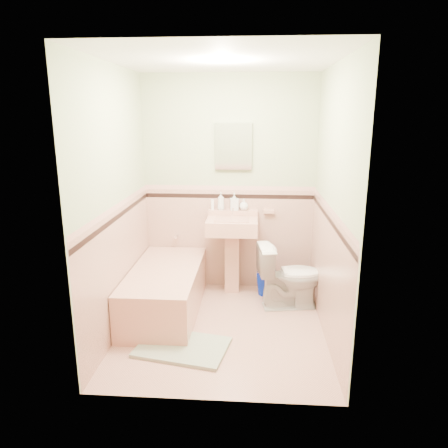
# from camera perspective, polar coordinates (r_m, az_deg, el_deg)

# --- Properties ---
(floor) EXTENTS (2.20, 2.20, 0.00)m
(floor) POSITION_cam_1_polar(r_m,az_deg,el_deg) (4.32, -0.24, -13.81)
(floor) COLOR tan
(floor) RESTS_ON ground
(ceiling) EXTENTS (2.20, 2.20, 0.00)m
(ceiling) POSITION_cam_1_polar(r_m,az_deg,el_deg) (3.82, -0.28, 21.30)
(ceiling) COLOR white
(ceiling) RESTS_ON ground
(wall_back) EXTENTS (2.50, 0.00, 2.50)m
(wall_back) POSITION_cam_1_polar(r_m,az_deg,el_deg) (4.96, 0.70, 5.28)
(wall_back) COLOR beige
(wall_back) RESTS_ON ground
(wall_front) EXTENTS (2.50, 0.00, 2.50)m
(wall_front) POSITION_cam_1_polar(r_m,az_deg,el_deg) (2.82, -1.94, -2.00)
(wall_front) COLOR beige
(wall_front) RESTS_ON ground
(wall_left) EXTENTS (0.00, 2.50, 2.50)m
(wall_left) POSITION_cam_1_polar(r_m,az_deg,el_deg) (4.08, -14.43, 2.76)
(wall_left) COLOR beige
(wall_left) RESTS_ON ground
(wall_right) EXTENTS (0.00, 2.50, 2.50)m
(wall_right) POSITION_cam_1_polar(r_m,az_deg,el_deg) (3.94, 14.43, 2.34)
(wall_right) COLOR beige
(wall_right) RESTS_ON ground
(wainscot_back) EXTENTS (2.00, 0.00, 2.00)m
(wainscot_back) POSITION_cam_1_polar(r_m,az_deg,el_deg) (5.09, 0.67, -1.98)
(wainscot_back) COLOR #D09F8B
(wainscot_back) RESTS_ON ground
(wainscot_front) EXTENTS (2.00, 0.00, 2.00)m
(wainscot_front) POSITION_cam_1_polar(r_m,az_deg,el_deg) (3.08, -1.81, -13.61)
(wainscot_front) COLOR #D09F8B
(wainscot_front) RESTS_ON ground
(wainscot_left) EXTENTS (0.00, 2.20, 2.20)m
(wainscot_left) POSITION_cam_1_polar(r_m,az_deg,el_deg) (4.25, -13.72, -5.84)
(wainscot_left) COLOR #D09F8B
(wainscot_left) RESTS_ON ground
(wainscot_right) EXTENTS (0.00, 2.20, 2.20)m
(wainscot_right) POSITION_cam_1_polar(r_m,az_deg,el_deg) (4.12, 13.69, -6.52)
(wainscot_right) COLOR #D09F8B
(wainscot_right) RESTS_ON ground
(accent_back) EXTENTS (2.00, 0.00, 2.00)m
(accent_back) POSITION_cam_1_polar(r_m,az_deg,el_deg) (4.97, 0.68, 3.76)
(accent_back) COLOR black
(accent_back) RESTS_ON ground
(accent_front) EXTENTS (2.00, 0.00, 2.00)m
(accent_front) POSITION_cam_1_polar(r_m,az_deg,el_deg) (2.88, -1.88, -4.38)
(accent_front) COLOR black
(accent_front) RESTS_ON ground
(accent_left) EXTENTS (0.00, 2.20, 2.20)m
(accent_left) POSITION_cam_1_polar(r_m,az_deg,el_deg) (4.10, -14.08, 0.99)
(accent_left) COLOR black
(accent_left) RESTS_ON ground
(accent_right) EXTENTS (0.00, 2.20, 2.20)m
(accent_right) POSITION_cam_1_polar(r_m,az_deg,el_deg) (3.96, 14.05, 0.51)
(accent_right) COLOR black
(accent_right) RESTS_ON ground
(cap_back) EXTENTS (2.00, 0.00, 2.00)m
(cap_back) POSITION_cam_1_polar(r_m,az_deg,el_deg) (4.95, 0.68, 4.90)
(cap_back) COLOR #CD998C
(cap_back) RESTS_ON ground
(cap_front) EXTENTS (2.00, 0.00, 2.00)m
(cap_front) POSITION_cam_1_polar(r_m,az_deg,el_deg) (2.84, -1.90, -2.48)
(cap_front) COLOR #CD998C
(cap_front) RESTS_ON ground
(cap_left) EXTENTS (0.00, 2.20, 2.20)m
(cap_left) POSITION_cam_1_polar(r_m,az_deg,el_deg) (4.08, -14.16, 2.35)
(cap_left) COLOR #CD998C
(cap_left) RESTS_ON ground
(cap_right) EXTENTS (0.00, 2.20, 2.20)m
(cap_right) POSITION_cam_1_polar(r_m,az_deg,el_deg) (3.94, 14.14, 1.93)
(cap_right) COLOR #CD998C
(cap_right) RESTS_ON ground
(bathtub) EXTENTS (0.70, 1.50, 0.45)m
(bathtub) POSITION_cam_1_polar(r_m,az_deg,el_deg) (4.60, -7.88, -8.99)
(bathtub) COLOR tan
(bathtub) RESTS_ON floor
(tub_faucet) EXTENTS (0.04, 0.12, 0.04)m
(tub_faucet) POSITION_cam_1_polar(r_m,az_deg,el_deg) (5.12, -6.41, -1.62)
(tub_faucet) COLOR silver
(tub_faucet) RESTS_ON wall_back
(sink) EXTENTS (0.58, 0.48, 0.90)m
(sink) POSITION_cam_1_polar(r_m,az_deg,el_deg) (4.92, 1.09, -4.40)
(sink) COLOR tan
(sink) RESTS_ON floor
(sink_faucet) EXTENTS (0.02, 0.02, 0.10)m
(sink_faucet) POSITION_cam_1_polar(r_m,az_deg,el_deg) (4.92, 1.20, 1.63)
(sink_faucet) COLOR silver
(sink_faucet) RESTS_ON sink
(medicine_cabinet) EXTENTS (0.42, 0.04, 0.52)m
(medicine_cabinet) POSITION_cam_1_polar(r_m,az_deg,el_deg) (4.87, 1.29, 10.44)
(medicine_cabinet) COLOR white
(medicine_cabinet) RESTS_ON wall_back
(soap_dish) EXTENTS (0.12, 0.07, 0.04)m
(soap_dish) POSITION_cam_1_polar(r_m,az_deg,el_deg) (4.97, 6.07, 1.70)
(soap_dish) COLOR tan
(soap_dish) RESTS_ON wall_back
(soap_bottle_left) EXTENTS (0.10, 0.10, 0.21)m
(soap_bottle_left) POSITION_cam_1_polar(r_m,az_deg,el_deg) (4.94, -0.42, 3.11)
(soap_bottle_left) COLOR #B2B2B2
(soap_bottle_left) RESTS_ON sink
(soap_bottle_mid) EXTENTS (0.11, 0.11, 0.20)m
(soap_bottle_mid) POSITION_cam_1_polar(r_m,az_deg,el_deg) (4.93, 1.39, 3.05)
(soap_bottle_mid) COLOR #B2B2B2
(soap_bottle_mid) RESTS_ON sink
(soap_bottle_right) EXTENTS (0.12, 0.12, 0.13)m
(soap_bottle_right) POSITION_cam_1_polar(r_m,az_deg,el_deg) (4.93, 2.69, 2.64)
(soap_bottle_right) COLOR #B2B2B2
(soap_bottle_right) RESTS_ON sink
(tube) EXTENTS (0.04, 0.04, 0.12)m
(tube) POSITION_cam_1_polar(r_m,az_deg,el_deg) (4.96, -1.56, 2.63)
(tube) COLOR white
(tube) RESTS_ON sink
(toilet) EXTENTS (0.75, 0.50, 0.71)m
(toilet) POSITION_cam_1_polar(r_m,az_deg,el_deg) (4.67, 8.91, -6.92)
(toilet) COLOR white
(toilet) RESTS_ON floor
(bucket) EXTENTS (0.27, 0.27, 0.24)m
(bucket) POSITION_cam_1_polar(r_m,az_deg,el_deg) (5.02, 5.75, -8.12)
(bucket) COLOR #021DB7
(bucket) RESTS_ON floor
(bath_mat) EXTENTS (0.88, 0.67, 0.03)m
(bath_mat) POSITION_cam_1_polar(r_m,az_deg,el_deg) (3.99, -5.62, -16.21)
(bath_mat) COLOR gray
(bath_mat) RESTS_ON floor
(shoe) EXTENTS (0.15, 0.09, 0.06)m
(shoe) POSITION_cam_1_polar(r_m,az_deg,el_deg) (4.08, -6.24, -14.80)
(shoe) COLOR #BF1E59
(shoe) RESTS_ON bath_mat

